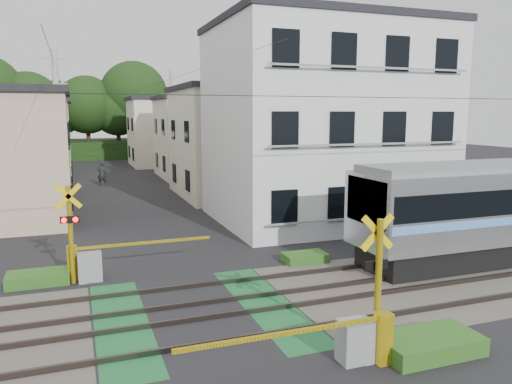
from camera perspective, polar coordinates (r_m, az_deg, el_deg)
name	(u,v)px	position (r m, az deg, el deg)	size (l,w,h in m)	color
ground	(197,314)	(13.35, -6.74, -13.63)	(120.00, 120.00, 0.00)	black
track_bed	(197,312)	(13.34, -6.74, -13.49)	(120.00, 120.00, 0.14)	#47423A
crossing_signal_near	(361,330)	(10.86, 11.88, -15.16)	(4.74, 0.65, 3.09)	yellow
crossing_signal_far	(87,259)	(16.28, -18.80, -7.22)	(4.74, 0.65, 3.09)	yellow
apartment_block	(323,123)	(24.29, 7.66, 7.80)	(10.20, 8.36, 9.30)	silver
houses_row	(117,139)	(38.10, -15.57, 5.82)	(22.07, 31.35, 6.80)	tan
tree_hill	(85,112)	(60.79, -18.96, 8.65)	(40.00, 11.59, 11.22)	black
catenary	(398,163)	(14.97, 15.93, 3.18)	(60.00, 5.04, 7.00)	#2D2D33
utility_poles	(100,129)	(35.08, -17.37, 6.87)	(7.90, 42.00, 8.00)	#A5A5A0
pedestrian	(102,173)	(37.35, -17.21, 2.03)	(0.63, 0.42, 1.74)	black
weed_patches	(262,299)	(13.68, 0.68, -12.17)	(10.25, 8.80, 0.40)	#2D5E1E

